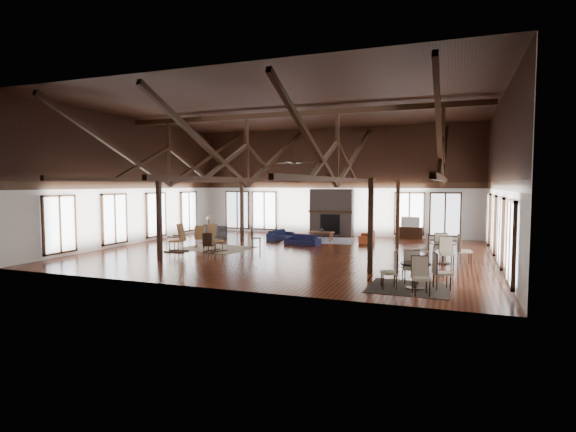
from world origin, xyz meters
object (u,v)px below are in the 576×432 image
at_px(cafe_table_near, 415,271).
at_px(cafe_table_far, 443,249).
at_px(sofa_navy_left, 280,235).
at_px(coffee_table, 321,233).
at_px(sofa_orange, 367,237).
at_px(tv_console, 411,233).
at_px(armchair, 216,232).
at_px(sofa_navy_front, 303,240).

bearing_deg(cafe_table_near, cafe_table_far, 82.41).
bearing_deg(cafe_table_near, sofa_navy_left, 129.86).
bearing_deg(coffee_table, sofa_orange, 10.87).
bearing_deg(tv_console, cafe_table_far, -76.18).
relative_size(armchair, cafe_table_near, 0.51).
bearing_deg(tv_console, coffee_table, -147.79).
bearing_deg(cafe_table_near, sofa_orange, 108.03).
distance_m(cafe_table_near, cafe_table_far, 4.51).
relative_size(sofa_navy_left, coffee_table, 1.36).
relative_size(sofa_navy_front, cafe_table_far, 0.83).
bearing_deg(cafe_table_near, coffee_table, 120.16).
xyz_separation_m(sofa_orange, armchair, (-7.78, -1.28, 0.05)).
distance_m(sofa_navy_left, tv_console, 6.91).
bearing_deg(coffee_table, cafe_table_far, -34.29).
distance_m(sofa_navy_front, armchair, 5.20).
xyz_separation_m(sofa_navy_front, coffee_table, (0.37, 1.86, 0.16)).
relative_size(sofa_orange, armchair, 1.85).
bearing_deg(coffee_table, sofa_navy_left, -168.67).
height_order(sofa_navy_front, cafe_table_near, cafe_table_near).
height_order(sofa_navy_front, sofa_orange, sofa_orange).
xyz_separation_m(sofa_navy_left, cafe_table_far, (8.10, -4.52, 0.27)).
distance_m(sofa_navy_front, cafe_table_far, 6.98).
distance_m(coffee_table, tv_console, 4.91).
height_order(sofa_orange, tv_console, tv_console).
bearing_deg(sofa_navy_front, sofa_orange, 49.12).
height_order(sofa_navy_left, cafe_table_near, cafe_table_near).
bearing_deg(sofa_orange, sofa_navy_left, -89.97).
xyz_separation_m(coffee_table, cafe_table_near, (5.37, -9.24, 0.09)).
bearing_deg(sofa_orange, coffee_table, -90.19).
distance_m(sofa_orange, cafe_table_far, 6.25).
relative_size(cafe_table_far, tv_console, 1.66).
height_order(sofa_navy_left, armchair, armchair).
bearing_deg(cafe_table_near, tv_console, 95.88).
bearing_deg(armchair, sofa_navy_left, -75.97).
bearing_deg(armchair, cafe_table_near, -125.74).
height_order(armchair, cafe_table_far, cafe_table_far).
bearing_deg(coffee_table, tv_console, 36.59).
relative_size(coffee_table, tv_console, 1.03).
distance_m(sofa_navy_front, tv_console, 6.36).
xyz_separation_m(armchair, tv_console, (9.66, 3.63, -0.01)).
bearing_deg(armchair, sofa_navy_front, -97.98).
height_order(sofa_navy_front, coffee_table, sofa_navy_front).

